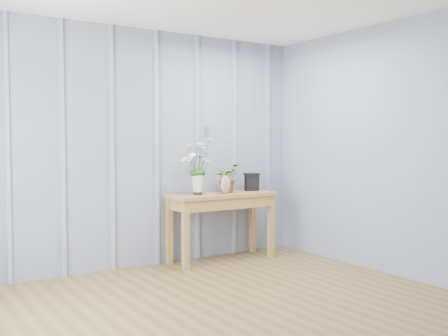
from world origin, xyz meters
TOP-DOWN VIEW (x-y plane):
  - ground at (0.00, 0.00)m, footprint 4.50×4.50m
  - room_shell at (0.00, 0.92)m, footprint 4.00×4.50m
  - sideboard at (0.92, 1.99)m, footprint 1.20×0.45m
  - daisy_vase at (0.61, 1.98)m, footprint 0.43×0.33m
  - spider_plant at (1.04, 2.06)m, footprint 0.37×0.36m
  - felt_disc_vessel at (0.91, 1.90)m, footprint 0.20×0.15m
  - carved_box at (1.37, 2.04)m, footprint 0.20×0.18m

SIDE VIEW (x-z plane):
  - ground at x=0.00m, z-range 0.00..0.00m
  - sideboard at x=0.92m, z-range 0.26..1.01m
  - felt_disc_vessel at x=0.91m, z-range 0.75..0.95m
  - carved_box at x=1.37m, z-range 0.75..0.96m
  - spider_plant at x=1.04m, z-range 0.75..1.07m
  - daisy_vase at x=0.61m, z-range 0.83..1.43m
  - room_shell at x=0.00m, z-range 0.74..3.24m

